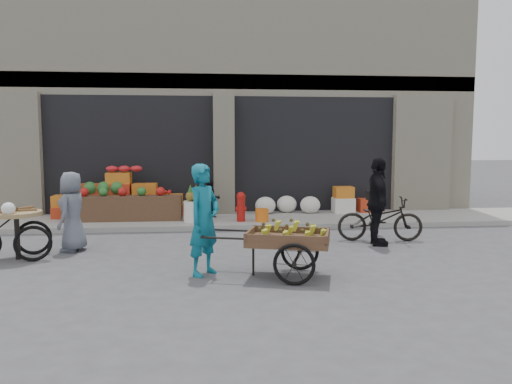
{
  "coord_description": "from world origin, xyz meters",
  "views": [
    {
      "loc": [
        -0.46,
        -8.22,
        2.07
      ],
      "look_at": [
        0.45,
        0.92,
        1.1
      ],
      "focal_mm": 35.0,
      "sensor_mm": 36.0,
      "label": 1
    }
  ],
  "objects": [
    {
      "name": "fruit_display",
      "position": [
        -2.48,
        4.38,
        0.67
      ],
      "size": [
        3.1,
        1.12,
        1.24
      ],
      "color": "#BA3419",
      "rests_on": "sidewalk"
    },
    {
      "name": "right_bay_goods",
      "position": [
        2.61,
        4.7,
        0.41
      ],
      "size": [
        3.35,
        0.6,
        0.7
      ],
      "color": "silver",
      "rests_on": "sidewalk"
    },
    {
      "name": "cyclist",
      "position": [
        2.86,
        1.15,
        0.86
      ],
      "size": [
        0.56,
        1.06,
        1.73
      ],
      "primitive_type": "imported",
      "rotation": [
        0.0,
        0.0,
        1.42
      ],
      "color": "black",
      "rests_on": "ground"
    },
    {
      "name": "fire_hydrant",
      "position": [
        0.35,
        3.55,
        0.5
      ],
      "size": [
        0.22,
        0.22,
        0.71
      ],
      "color": "#A5140F",
      "rests_on": "sidewalk"
    },
    {
      "name": "pineapple_bin",
      "position": [
        -0.75,
        3.6,
        0.37
      ],
      "size": [
        0.52,
        0.52,
        0.5
      ],
      "primitive_type": "cylinder",
      "color": "silver",
      "rests_on": "sidewalk"
    },
    {
      "name": "building",
      "position": [
        0.0,
        8.03,
        3.37
      ],
      "size": [
        14.0,
        6.45,
        7.0
      ],
      "color": "beige",
      "rests_on": "ground"
    },
    {
      "name": "sidewalk",
      "position": [
        0.0,
        4.1,
        0.06
      ],
      "size": [
        18.0,
        2.2,
        0.12
      ],
      "primitive_type": "cube",
      "color": "gray",
      "rests_on": "ground"
    },
    {
      "name": "seated_person",
      "position": [
        -0.35,
        4.2,
        0.58
      ],
      "size": [
        0.51,
        0.43,
        0.93
      ],
      "primitive_type": "imported",
      "rotation": [
        0.0,
        0.0,
        0.17
      ],
      "color": "black",
      "rests_on": "sidewalk"
    },
    {
      "name": "ground",
      "position": [
        0.0,
        0.0,
        0.0
      ],
      "size": [
        80.0,
        80.0,
        0.0
      ],
      "primitive_type": "plane",
      "color": "#424244",
      "rests_on": "ground"
    },
    {
      "name": "orange_bucket",
      "position": [
        0.85,
        3.5,
        0.27
      ],
      "size": [
        0.32,
        0.32,
        0.3
      ],
      "primitive_type": "cylinder",
      "color": "orange",
      "rests_on": "sidewalk"
    },
    {
      "name": "bicycle",
      "position": [
        3.06,
        1.55,
        0.45
      ],
      "size": [
        1.78,
        0.84,
        0.9
      ],
      "primitive_type": "imported",
      "rotation": [
        0.0,
        0.0,
        1.42
      ],
      "color": "black",
      "rests_on": "ground"
    },
    {
      "name": "banana_cart",
      "position": [
        0.71,
        -0.94,
        0.63
      ],
      "size": [
        2.2,
        1.34,
        0.86
      ],
      "rotation": [
        0.0,
        0.0,
        -0.28
      ],
      "color": "brown",
      "rests_on": "ground"
    },
    {
      "name": "vendor_grey",
      "position": [
        -2.94,
        1.21,
        0.74
      ],
      "size": [
        0.62,
        0.81,
        1.48
      ],
      "primitive_type": "imported",
      "rotation": [
        0.0,
        0.0,
        -1.79
      ],
      "color": "slate",
      "rests_on": "ground"
    },
    {
      "name": "vendor_woman",
      "position": [
        -0.5,
        -0.69,
        0.85
      ],
      "size": [
        0.71,
        0.74,
        1.7
      ],
      "primitive_type": "imported",
      "rotation": [
        0.0,
        0.0,
        0.9
      ],
      "color": "#10647A",
      "rests_on": "ground"
    },
    {
      "name": "tricycle_cart",
      "position": [
        -3.74,
        0.63,
        0.57
      ],
      "size": [
        1.46,
        1.05,
        0.95
      ],
      "rotation": [
        0.0,
        0.0,
        0.3
      ],
      "color": "#9E7F51",
      "rests_on": "ground"
    }
  ]
}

